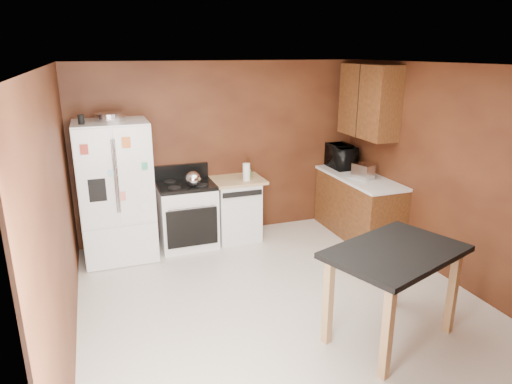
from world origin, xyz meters
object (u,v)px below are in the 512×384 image
roasting_pan (110,117)px  microwave (340,157)px  paper_towel (246,172)px  pen_cup (81,120)px  dishwasher (236,208)px  gas_range (187,214)px  kettle (193,179)px  island (395,263)px  refrigerator (116,191)px  toaster (363,171)px  green_canister (248,174)px

roasting_pan → microwave: (3.33, 0.11, -0.79)m
paper_towel → microwave: 1.61m
pen_cup → microwave: size_ratio=0.19×
microwave → dishwasher: bearing=94.1°
gas_range → kettle: bearing=-66.6°
pen_cup → island: bearing=-45.2°
pen_cup → refrigerator: pen_cup is taller
microwave → dishwasher: (-1.72, -0.08, -0.61)m
toaster → refrigerator: size_ratio=0.16×
pen_cup → toaster: 3.75m
refrigerator → gas_range: size_ratio=1.64×
refrigerator → gas_range: refrigerator is taller
paper_towel → microwave: (1.59, 0.20, 0.05)m
pen_cup → green_canister: (2.14, 0.24, -0.91)m
roasting_pan → toaster: (3.30, -0.60, -0.84)m
refrigerator → island: bearing=-50.3°
paper_towel → gas_range: (-0.85, 0.09, -0.55)m
gas_range → dishwasher: (0.72, 0.02, -0.01)m
toaster → microwave: bearing=71.2°
pen_cup → island: (2.59, -2.61, -1.08)m
pen_cup → microwave: (3.67, 0.30, -0.79)m
roasting_pan → island: 3.75m
paper_towel → green_canister: (0.07, 0.14, -0.07)m
refrigerator → island: refrigerator is taller
roasting_pan → pen_cup: size_ratio=3.43×
gas_range → paper_towel: bearing=-6.0°
paper_towel → gas_range: size_ratio=0.22×
roasting_pan → refrigerator: roasting_pan is taller
green_canister → gas_range: (-0.91, -0.05, -0.48)m
kettle → toaster: toaster is taller
kettle → microwave: microwave is taller
green_canister → microwave: 1.53m
roasting_pan → dishwasher: 2.13m
island → gas_range: bearing=115.9°
kettle → refrigerator: (-0.98, 0.11, -0.10)m
refrigerator → dishwasher: size_ratio=2.02×
island → roasting_pan: bearing=128.9°
microwave → dishwasher: size_ratio=0.65×
pen_cup → dishwasher: (1.95, 0.22, -1.40)m
roasting_pan → island: size_ratio=0.26×
refrigerator → dishwasher: (1.63, 0.09, -0.45)m
pen_cup → paper_towel: size_ratio=0.46×
kettle → gas_range: 0.57m
pen_cup → paper_towel: pen_cup is taller
island → paper_towel: bearing=100.7°
pen_cup → toaster: pen_cup is taller
roasting_pan → kettle: roasting_pan is taller
green_canister → toaster: toaster is taller
pen_cup → refrigerator: bearing=22.5°
gas_range → microwave: bearing=2.5°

